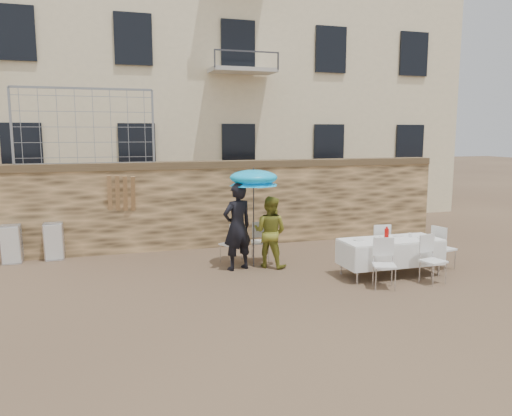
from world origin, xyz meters
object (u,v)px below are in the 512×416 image
object	(u,v)px
chair_stack_left	(13,242)
umbrella	(254,181)
soda_bottle	(387,235)
table_chair_front_right	(433,260)
banquet_table	(391,241)
man_suit	(237,227)
couple_chair_left	(231,243)
table_chair_side	(444,247)
table_chair_back	(378,244)
chair_stack_right	(54,240)
woman_dress	(270,232)
couple_chair_right	(260,241)
table_chair_front_left	(384,264)

from	to	relation	value
chair_stack_left	umbrella	bearing A→B (deg)	-21.65
soda_bottle	table_chair_front_right	size ratio (longest dim) A/B	0.27
umbrella	banquet_table	world-z (taller)	umbrella
man_suit	couple_chair_left	world-z (taller)	man_suit
couple_chair_left	table_chair_front_right	size ratio (longest dim) A/B	1.00
couple_chair_left	soda_bottle	xyz separation A→B (m)	(2.73, -2.09, 0.43)
umbrella	table_chair_front_right	size ratio (longest dim) A/B	2.14
umbrella	banquet_table	distance (m)	3.18
man_suit	table_chair_front_right	world-z (taller)	man_suit
umbrella	chair_stack_left	world-z (taller)	umbrella
banquet_table	man_suit	bearing A→B (deg)	154.63
soda_bottle	table_chair_front_right	distance (m)	1.02
soda_bottle	chair_stack_left	world-z (taller)	soda_bottle
table_chair_front_right	table_chair_side	bearing A→B (deg)	30.89
table_chair_back	table_chair_side	bearing A→B (deg)	157.15
table_chair_back	chair_stack_right	bearing A→B (deg)	-13.98
woman_dress	table_chair_side	world-z (taller)	woman_dress
couple_chair_right	couple_chair_left	bearing A→B (deg)	13.05
woman_dress	chair_stack_right	world-z (taller)	woman_dress
table_chair_back	woman_dress	bearing A→B (deg)	-6.51
man_suit	umbrella	world-z (taller)	umbrella
banquet_table	table_chair_back	xyz separation A→B (m)	(0.20, 0.80, -0.25)
banquet_table	couple_chair_left	bearing A→B (deg)	146.51
chair_stack_left	couple_chair_right	bearing A→B (deg)	-16.34
man_suit	woman_dress	bearing A→B (deg)	162.25
table_chair_side	chair_stack_left	bearing A→B (deg)	55.82
couple_chair_left	table_chair_back	distance (m)	3.33
umbrella	chair_stack_right	world-z (taller)	umbrella
table_chair_front_right	chair_stack_right	size ratio (longest dim) A/B	1.04
banquet_table	soda_bottle	world-z (taller)	soda_bottle
chair_stack_left	woman_dress	bearing A→B (deg)	-21.30
couple_chair_right	table_chair_front_left	xyz separation A→B (m)	(1.63, -2.69, 0.00)
couple_chair_left	couple_chair_right	world-z (taller)	same
table_chair_front_left	chair_stack_left	xyz separation A→B (m)	(-7.12, 4.30, -0.02)
table_chair_front_right	woman_dress	bearing A→B (deg)	128.94
table_chair_back	chair_stack_right	world-z (taller)	table_chair_back
table_chair_front_left	table_chair_side	distance (m)	2.17
couple_chair_left	table_chair_back	world-z (taller)	same
couple_chair_right	man_suit	bearing A→B (deg)	51.20
soda_bottle	man_suit	bearing A→B (deg)	150.59
table_chair_front_left	soda_bottle	bearing A→B (deg)	78.13
couple_chair_left	banquet_table	distance (m)	3.53
umbrella	soda_bottle	distance (m)	3.03
table_chair_back	umbrella	bearing A→B (deg)	-6.77
banquet_table	table_chair_front_left	xyz separation A→B (m)	(-0.60, -0.75, -0.25)
table_chair_front_left	table_chair_front_right	xyz separation A→B (m)	(1.10, 0.00, 0.00)
umbrella	table_chair_back	world-z (taller)	umbrella
banquet_table	chair_stack_left	distance (m)	8.50
couple_chair_right	table_chair_front_right	bearing A→B (deg)	148.49
couple_chair_right	table_chair_front_right	distance (m)	3.83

